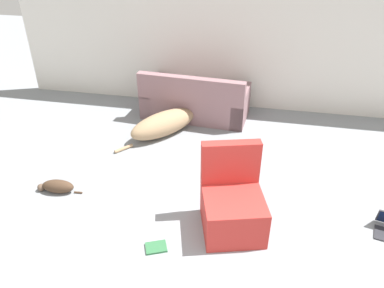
# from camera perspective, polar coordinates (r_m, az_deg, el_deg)

# --- Properties ---
(wall_back) EXTENTS (7.62, 0.06, 2.42)m
(wall_back) POSITION_cam_1_polar(r_m,az_deg,el_deg) (6.38, 6.86, 15.84)
(wall_back) COLOR silver
(wall_back) RESTS_ON ground_plane
(couch) EXTENTS (1.77, 0.92, 0.80)m
(couch) POSITION_cam_1_polar(r_m,az_deg,el_deg) (6.24, 0.47, 6.47)
(couch) COLOR gray
(couch) RESTS_ON ground_plane
(dog) EXTENTS (1.19, 1.42, 0.36)m
(dog) POSITION_cam_1_polar(r_m,az_deg,el_deg) (5.79, -3.59, 3.33)
(dog) COLOR #A38460
(dog) RESTS_ON ground_plane
(cat) EXTENTS (0.57, 0.20, 0.17)m
(cat) POSITION_cam_1_polar(r_m,az_deg,el_deg) (4.87, -19.89, -6.10)
(cat) COLOR #473323
(cat) RESTS_ON ground_plane
(book_green) EXTENTS (0.26, 0.23, 0.02)m
(book_green) POSITION_cam_1_polar(r_m,az_deg,el_deg) (3.96, -5.49, -15.40)
(book_green) COLOR #2D663D
(book_green) RESTS_ON ground_plane
(side_chair) EXTENTS (0.78, 0.81, 0.92)m
(side_chair) POSITION_cam_1_polar(r_m,az_deg,el_deg) (4.01, 6.16, -9.15)
(side_chair) COLOR #B72D28
(side_chair) RESTS_ON ground_plane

